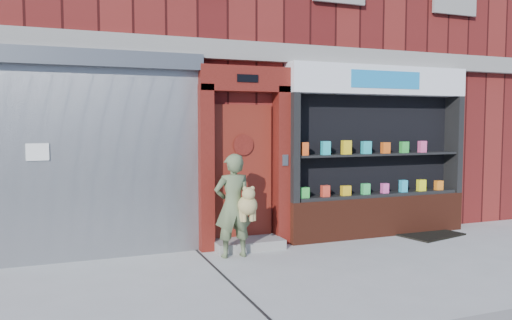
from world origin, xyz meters
TOP-DOWN VIEW (x-y plane):
  - ground at (0.00, 0.00)m, footprint 80.00×80.00m
  - building at (-0.00, 5.99)m, footprint 12.00×8.16m
  - shutter_bay at (-3.00, 1.93)m, footprint 3.10×0.30m
  - red_door_bay at (-0.75, 1.86)m, footprint 1.52×0.58m
  - pharmacy_bay at (1.75, 1.81)m, footprint 3.50×0.41m
  - woman at (-1.11, 1.30)m, footprint 0.62×0.47m
  - doormat at (2.62, 1.45)m, footprint 1.25×1.01m

SIDE VIEW (x-z plane):
  - ground at x=0.00m, z-range 0.00..0.00m
  - doormat at x=2.62m, z-range 0.00..0.03m
  - woman at x=-1.11m, z-range 0.00..1.56m
  - pharmacy_bay at x=1.75m, z-range -0.13..2.87m
  - red_door_bay at x=-0.75m, z-range 0.01..2.91m
  - shutter_bay at x=-3.00m, z-range 0.20..3.24m
  - building at x=0.00m, z-range 0.00..8.00m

